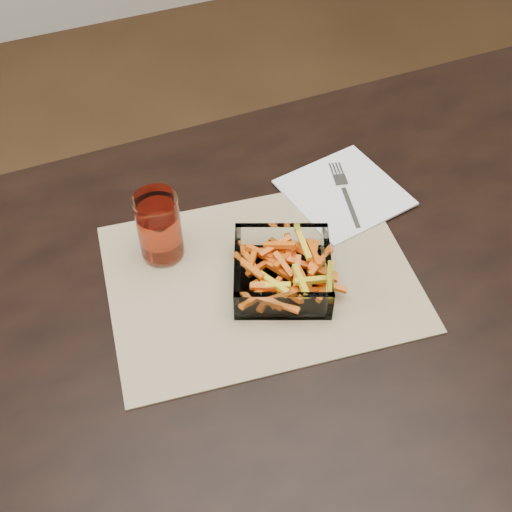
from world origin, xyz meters
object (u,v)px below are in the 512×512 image
object	(u,v)px
dining_table	(364,314)
glass_bowl	(282,272)
tumbler	(159,229)
fork	(345,192)

from	to	relation	value
dining_table	glass_bowl	xyz separation A→B (m)	(-0.13, 0.05, 0.11)
glass_bowl	dining_table	bearing A→B (deg)	-19.67
dining_table	tumbler	size ratio (longest dim) A/B	13.91
tumbler	dining_table	bearing A→B (deg)	-31.70
glass_bowl	tumbler	world-z (taller)	tumbler
dining_table	fork	world-z (taller)	fork
tumbler	fork	size ratio (longest dim) A/B	0.73
fork	dining_table	bearing A→B (deg)	-91.74
glass_bowl	tumbler	xyz separation A→B (m)	(-0.15, 0.12, 0.03)
dining_table	fork	size ratio (longest dim) A/B	10.12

